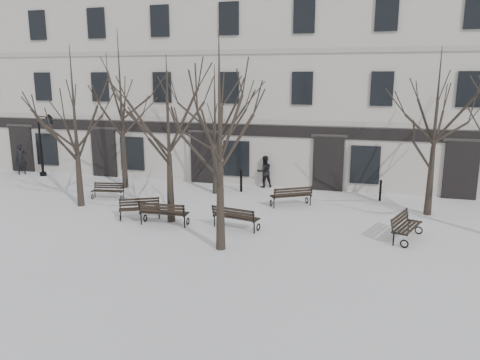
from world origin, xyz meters
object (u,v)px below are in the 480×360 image
at_px(tree_0, 74,108).
at_px(tree_2, 220,117).
at_px(bench_0, 140,208).
at_px(tree_1, 168,120).
at_px(bench_5, 405,226).
at_px(bench_1, 164,212).
at_px(bench_3, 108,190).
at_px(lamp_post, 44,140).
at_px(bench_4, 291,195).
at_px(bench_2, 235,217).

xyz_separation_m(tree_0, tree_2, (8.17, -3.63, 0.06)).
bearing_deg(tree_2, bench_0, 150.60).
bearing_deg(tree_1, bench_0, 179.55).
xyz_separation_m(tree_0, tree_1, (5.14, -1.10, -0.33)).
bearing_deg(bench_5, bench_0, 111.25).
xyz_separation_m(tree_1, tree_2, (3.04, -2.53, 0.39)).
xyz_separation_m(bench_1, bench_3, (-4.53, 3.21, -0.11)).
height_order(tree_0, bench_3, tree_0).
relative_size(bench_1, lamp_post, 0.53).
bearing_deg(lamp_post, bench_4, -9.85).
bearing_deg(tree_1, bench_1, -96.22).
bearing_deg(tree_1, bench_5, 1.95).
xyz_separation_m(tree_1, bench_3, (-4.59, 2.62, -3.84)).
xyz_separation_m(tree_2, bench_1, (-3.10, 1.94, -4.12)).
relative_size(tree_2, bench_0, 4.19).
distance_m(tree_2, lamp_post, 17.03).
distance_m(tree_0, bench_1, 6.71).
distance_m(bench_3, lamp_post, 7.87).
xyz_separation_m(bench_5, lamp_post, (-20.59, 6.14, 1.67)).
distance_m(tree_0, bench_4, 10.77).
height_order(tree_2, bench_1, tree_2).
xyz_separation_m(bench_0, lamp_post, (-9.74, 6.45, 1.73)).
distance_m(tree_1, bench_3, 6.53).
bearing_deg(tree_0, bench_5, -3.07).
height_order(tree_0, bench_4, tree_0).
bearing_deg(bench_0, bench_1, -51.07).
bearing_deg(lamp_post, bench_1, -32.32).
relative_size(tree_0, bench_5, 3.58).
bearing_deg(tree_2, bench_3, 145.99).
bearing_deg(bench_3, tree_2, -43.13).
xyz_separation_m(tree_1, bench_5, (9.37, 0.32, -3.74)).
height_order(tree_2, bench_4, tree_2).
bearing_deg(tree_0, bench_1, -18.46).
relative_size(tree_1, bench_1, 3.36).
xyz_separation_m(bench_4, lamp_post, (-15.70, 2.73, 1.67)).
bearing_deg(lamp_post, bench_0, -33.51).
relative_size(bench_1, bench_2, 1.03).
relative_size(tree_1, tree_2, 0.92).
bearing_deg(bench_4, tree_0, -16.76).
bearing_deg(bench_4, lamp_post, -41.96).
relative_size(bench_2, bench_3, 1.21).
relative_size(tree_1, bench_2, 3.44).
relative_size(tree_0, bench_2, 3.71).
bearing_deg(bench_5, bench_4, 74.66).
bearing_deg(tree_1, bench_3, 150.33).
height_order(tree_2, bench_2, tree_2).
bearing_deg(bench_5, tree_2, 133.86).
distance_m(tree_1, bench_2, 4.76).
xyz_separation_m(bench_2, bench_5, (6.46, 0.59, 0.02)).
bearing_deg(bench_3, lamp_post, 140.76).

